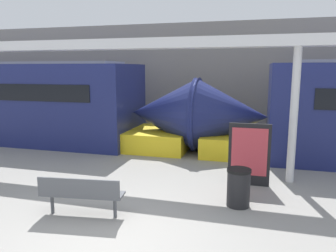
% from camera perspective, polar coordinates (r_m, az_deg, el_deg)
% --- Properties ---
extents(ground_plane, '(60.00, 60.00, 0.00)m').
position_cam_1_polar(ground_plane, '(6.11, -11.24, -18.91)').
color(ground_plane, gray).
extents(station_wall, '(56.00, 0.20, 5.00)m').
position_cam_1_polar(station_wall, '(15.32, 6.19, 8.27)').
color(station_wall, gray).
rests_on(station_wall, ground_plane).
extents(train_right, '(15.38, 2.93, 3.20)m').
position_cam_1_polar(train_right, '(15.10, -25.10, 3.61)').
color(train_right, navy).
rests_on(train_right, ground_plane).
extents(bench_near, '(1.70, 0.65, 0.84)m').
position_cam_1_polar(bench_near, '(6.83, -14.92, -11.09)').
color(bench_near, '#4C4F54').
rests_on(bench_near, ground_plane).
extents(trash_bin, '(0.52, 0.52, 0.83)m').
position_cam_1_polar(trash_bin, '(7.31, 12.17, -10.40)').
color(trash_bin, black).
rests_on(trash_bin, ground_plane).
extents(poster_board, '(1.03, 0.07, 1.59)m').
position_cam_1_polar(poster_board, '(8.52, 13.94, -4.81)').
color(poster_board, black).
rests_on(poster_board, ground_plane).
extents(support_column_near, '(0.20, 0.20, 3.47)m').
position_cam_1_polar(support_column_near, '(8.93, 21.05, 1.59)').
color(support_column_near, silver).
rests_on(support_column_near, ground_plane).
extents(canopy_beam, '(28.00, 0.60, 0.28)m').
position_cam_1_polar(canopy_beam, '(8.87, 21.82, 13.66)').
color(canopy_beam, silver).
rests_on(canopy_beam, support_column_near).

